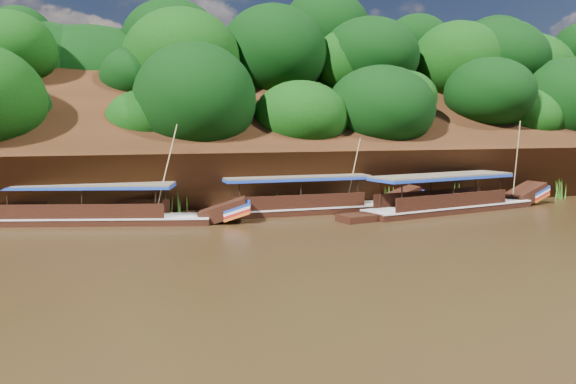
% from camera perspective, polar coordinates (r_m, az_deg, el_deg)
% --- Properties ---
extents(ground, '(160.00, 160.00, 0.00)m').
position_cam_1_polar(ground, '(25.76, 6.03, -5.09)').
color(ground, black).
rests_on(ground, ground).
extents(riverbank, '(120.00, 30.06, 19.40)m').
position_cam_1_polar(riverbank, '(46.95, -5.62, 2.60)').
color(riverbank, black).
rests_on(riverbank, ground).
extents(boat_0, '(14.53, 4.54, 6.00)m').
position_cam_1_polar(boat_0, '(36.38, 17.01, -1.03)').
color(boat_0, black).
rests_on(boat_0, ground).
extents(boat_1, '(13.35, 2.42, 4.97)m').
position_cam_1_polar(boat_1, '(34.19, 2.97, -1.24)').
color(boat_1, black).
rests_on(boat_1, ground).
extents(boat_2, '(13.81, 5.54, 5.75)m').
position_cam_1_polar(boat_2, '(31.74, -17.17, -2.21)').
color(boat_2, black).
rests_on(boat_2, ground).
extents(reeds, '(51.27, 2.48, 1.89)m').
position_cam_1_polar(reeds, '(33.36, -6.40, -0.96)').
color(reeds, '#2E6218').
rests_on(reeds, ground).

